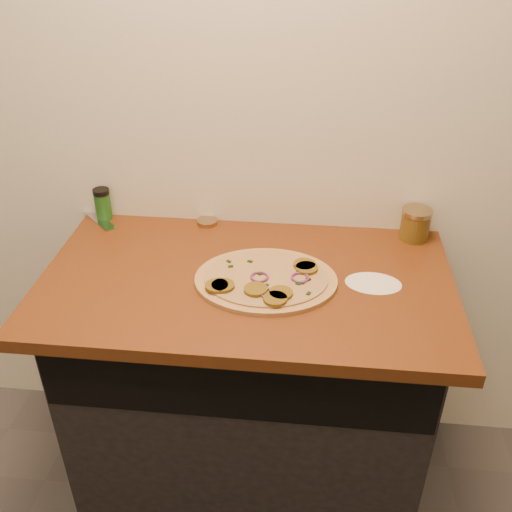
# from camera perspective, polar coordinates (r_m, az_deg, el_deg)

# --- Properties ---
(cabinet) EXTENTS (1.10, 0.60, 0.86)m
(cabinet) POSITION_cam_1_polar(r_m,az_deg,el_deg) (1.99, -0.72, -12.82)
(cabinet) COLOR black
(cabinet) RESTS_ON ground
(countertop) EXTENTS (1.20, 0.70, 0.04)m
(countertop) POSITION_cam_1_polar(r_m,az_deg,el_deg) (1.67, -0.95, -2.60)
(countertop) COLOR brown
(countertop) RESTS_ON cabinet
(pizza) EXTENTS (0.42, 0.42, 0.03)m
(pizza) POSITION_cam_1_polar(r_m,az_deg,el_deg) (1.63, 1.02, -2.38)
(pizza) COLOR tan
(pizza) RESTS_ON countertop
(chefs_knife) EXTENTS (0.23, 0.23, 0.02)m
(chefs_knife) POSITION_cam_1_polar(r_m,az_deg,el_deg) (2.09, -16.41, 4.44)
(chefs_knife) COLOR #B7BAC1
(chefs_knife) RESTS_ON countertop
(mason_jar_lid) EXTENTS (0.09, 0.09, 0.01)m
(mason_jar_lid) POSITION_cam_1_polar(r_m,az_deg,el_deg) (1.94, -4.89, 3.42)
(mason_jar_lid) COLOR #9F855C
(mason_jar_lid) RESTS_ON countertop
(salsa_jar) EXTENTS (0.10, 0.10, 0.10)m
(salsa_jar) POSITION_cam_1_polar(r_m,az_deg,el_deg) (1.89, 15.64, 3.10)
(salsa_jar) COLOR maroon
(salsa_jar) RESTS_ON countertop
(spice_shaker) EXTENTS (0.06, 0.06, 0.11)m
(spice_shaker) POSITION_cam_1_polar(r_m,az_deg,el_deg) (2.01, -15.07, 5.04)
(spice_shaker) COLOR #1D5A1C
(spice_shaker) RESTS_ON countertop
(flour_spill) EXTENTS (0.17, 0.17, 0.00)m
(flour_spill) POSITION_cam_1_polar(r_m,az_deg,el_deg) (1.67, 11.65, -2.70)
(flour_spill) COLOR white
(flour_spill) RESTS_ON countertop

